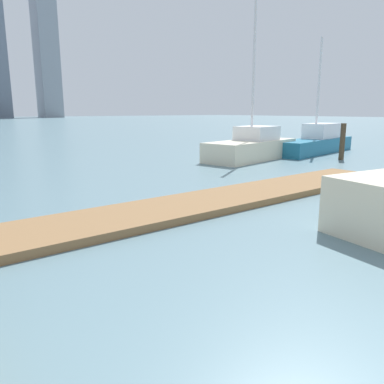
# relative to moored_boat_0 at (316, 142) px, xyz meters

# --- Properties ---
(floating_dock) EXTENTS (14.04, 2.00, 0.18)m
(floating_dock) POSITION_rel_moored_boat_0_xyz_m (-12.99, -5.81, -0.54)
(floating_dock) COLOR olive
(floating_dock) RESTS_ON ground_plane
(dock_piling_2) EXTENTS (0.26, 0.26, 1.84)m
(dock_piling_2) POSITION_rel_moored_boat_0_xyz_m (-1.88, -2.76, 0.29)
(dock_piling_2) COLOR #473826
(dock_piling_2) RESTS_ON ground_plane
(moored_boat_0) EXTENTS (7.58, 2.99, 6.50)m
(moored_boat_0) POSITION_rel_moored_boat_0_xyz_m (0.00, 0.00, 0.00)
(moored_boat_0) COLOR #1E6B8C
(moored_boat_0) RESTS_ON ground_plane
(moored_boat_2) EXTENTS (6.05, 3.06, 8.13)m
(moored_boat_2) POSITION_rel_moored_boat_0_xyz_m (-5.35, 0.18, 0.03)
(moored_boat_2) COLOR beige
(moored_boat_2) RESTS_ON ground_plane
(skyline_tower_5) EXTENTS (7.03, 9.67, 56.65)m
(skyline_tower_5) POSITION_rel_moored_boat_0_xyz_m (27.77, 131.90, 27.69)
(skyline_tower_5) COLOR #8C939E
(skyline_tower_5) RESTS_ON ground_plane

